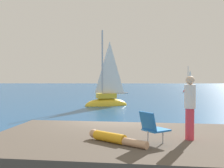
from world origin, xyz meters
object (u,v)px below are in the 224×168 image
at_px(sailboat_far, 189,90).
at_px(person_standing, 190,106).
at_px(person_sunbather, 114,138).
at_px(beach_chair, 153,127).
at_px(sailboat_near, 107,101).

relative_size(sailboat_far, person_standing, 2.73).
xyz_separation_m(person_sunbather, person_standing, (1.92, 0.40, 0.75)).
xyz_separation_m(sailboat_far, beach_chair, (-10.41, -40.60, 1.23)).
relative_size(sailboat_near, person_standing, 4.40).
distance_m(person_sunbather, person_standing, 2.10).
height_order(sailboat_near, person_standing, sailboat_near).
bearing_deg(person_standing, beach_chair, 26.97).
bearing_deg(sailboat_near, person_standing, 80.84).
bearing_deg(sailboat_far, sailboat_near, 33.98).
bearing_deg(beach_chair, sailboat_far, 40.94).
bearing_deg(sailboat_near, person_sunbather, 74.69).
height_order(sailboat_near, person_sunbather, sailboat_near).
relative_size(sailboat_near, person_sunbather, 4.95).
height_order(person_sunbather, beach_chair, beach_chair).
relative_size(person_standing, beach_chair, 2.03).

